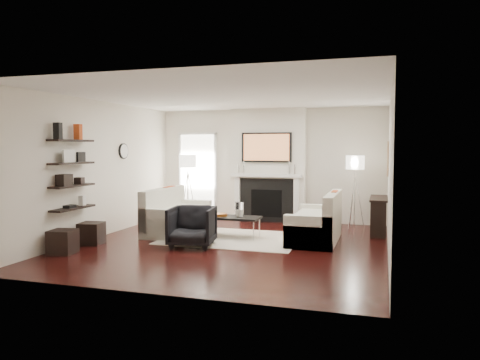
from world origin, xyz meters
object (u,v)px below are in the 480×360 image
(lamp_right_shade, at_px, (355,162))
(loveseat_right_base, at_px, (315,230))
(loveseat_left_base, at_px, (178,223))
(coffee_table, at_px, (232,218))
(armchair, at_px, (192,225))
(ottoman_near, at_px, (91,233))
(lamp_left_shade, at_px, (188,161))

(lamp_right_shade, bearing_deg, loveseat_right_base, -110.22)
(loveseat_left_base, height_order, coffee_table, same)
(loveseat_right_base, height_order, lamp_right_shade, lamp_right_shade)
(armchair, bearing_deg, coffee_table, 57.50)
(armchair, bearing_deg, loveseat_right_base, 20.44)
(loveseat_right_base, bearing_deg, loveseat_left_base, 179.46)
(armchair, relative_size, lamp_right_shade, 1.99)
(loveseat_right_base, bearing_deg, lamp_right_shade, 69.78)
(coffee_table, relative_size, ottoman_near, 2.75)
(loveseat_left_base, bearing_deg, lamp_left_shade, 105.35)
(loveseat_right_base, relative_size, ottoman_near, 4.50)
(coffee_table, distance_m, lamp_right_shade, 3.09)
(lamp_left_shade, bearing_deg, loveseat_right_base, -24.93)
(loveseat_left_base, relative_size, lamp_right_shade, 4.50)
(lamp_left_shade, relative_size, ottoman_near, 1.00)
(lamp_left_shade, bearing_deg, lamp_right_shade, 2.74)
(lamp_right_shade, bearing_deg, armchair, -132.90)
(loveseat_left_base, height_order, loveseat_right_base, same)
(loveseat_right_base, height_order, lamp_left_shade, lamp_left_shade)
(ottoman_near, bearing_deg, lamp_left_shade, 78.42)
(coffee_table, xyz_separation_m, lamp_left_shade, (-1.67, 1.68, 1.05))
(loveseat_left_base, bearing_deg, armchair, -55.05)
(armchair, bearing_deg, ottoman_near, -178.63)
(loveseat_left_base, relative_size, ottoman_near, 4.50)
(coffee_table, distance_m, armchair, 1.09)
(lamp_left_shade, bearing_deg, coffee_table, -45.24)
(loveseat_right_base, xyz_separation_m, lamp_right_shade, (0.63, 1.71, 1.24))
(loveseat_left_base, height_order, lamp_right_shade, lamp_right_shade)
(loveseat_left_base, distance_m, coffee_table, 1.29)
(loveseat_left_base, distance_m, lamp_right_shade, 4.07)
(lamp_left_shade, height_order, ottoman_near, lamp_left_shade)
(lamp_left_shade, height_order, lamp_right_shade, same)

